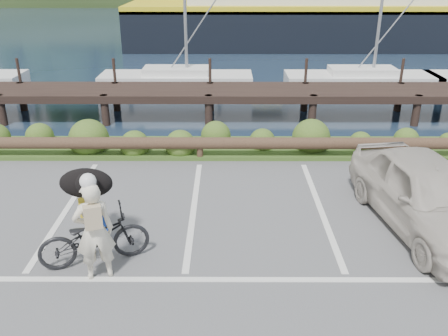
# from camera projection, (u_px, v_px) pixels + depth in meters

# --- Properties ---
(ground) EXTENTS (72.00, 72.00, 0.00)m
(ground) POSITION_uv_depth(u_px,v_px,m) (186.00, 265.00, 7.92)
(ground) COLOR #4F5052
(vegetation_strip) EXTENTS (34.00, 1.60, 0.10)m
(vegetation_strip) POSITION_uv_depth(u_px,v_px,m) (201.00, 148.00, 12.76)
(vegetation_strip) COLOR #3D5B21
(vegetation_strip) RESTS_ON ground
(log_rail) EXTENTS (32.00, 0.30, 0.60)m
(log_rail) POSITION_uv_depth(u_px,v_px,m) (200.00, 160.00, 12.13)
(log_rail) COLOR #443021
(log_rail) RESTS_ON ground
(bicycle) EXTENTS (1.92, 1.21, 0.95)m
(bicycle) POSITION_uv_depth(u_px,v_px,m) (94.00, 238.00, 7.81)
(bicycle) COLOR black
(bicycle) RESTS_ON ground
(cyclist) EXTENTS (0.71, 0.58, 1.67)m
(cyclist) POSITION_uv_depth(u_px,v_px,m) (94.00, 231.00, 7.30)
(cyclist) COLOR beige
(cyclist) RESTS_ON ground
(dog) EXTENTS (0.72, 1.00, 0.52)m
(dog) POSITION_uv_depth(u_px,v_px,m) (86.00, 183.00, 8.02)
(dog) COLOR black
(dog) RESTS_ON bicycle
(parked_car) EXTENTS (2.22, 4.25, 1.38)m
(parked_car) POSITION_uv_depth(u_px,v_px,m) (426.00, 194.00, 8.81)
(parked_car) COLOR #B9B0A3
(parked_car) RESTS_ON ground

